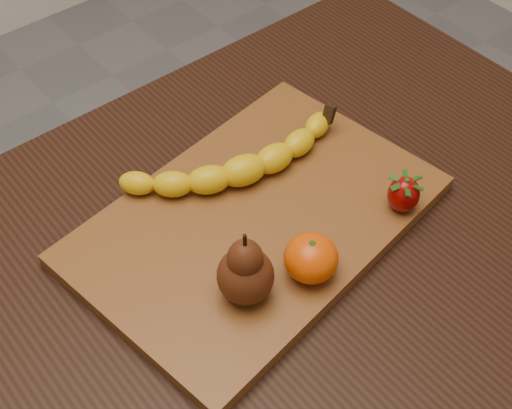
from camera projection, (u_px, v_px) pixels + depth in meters
table at (273, 276)px, 0.98m from camera, size 1.00×0.70×0.76m
cutting_board at (256, 220)px, 0.90m from camera, size 0.49×0.36×0.02m
banana at (243, 170)px, 0.92m from camera, size 0.27×0.13×0.04m
pear at (245, 266)px, 0.78m from camera, size 0.07×0.07×0.10m
mandarin at (311, 258)px, 0.82m from camera, size 0.07×0.07×0.05m
strawberry at (404, 193)px, 0.89m from camera, size 0.05×0.05×0.05m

